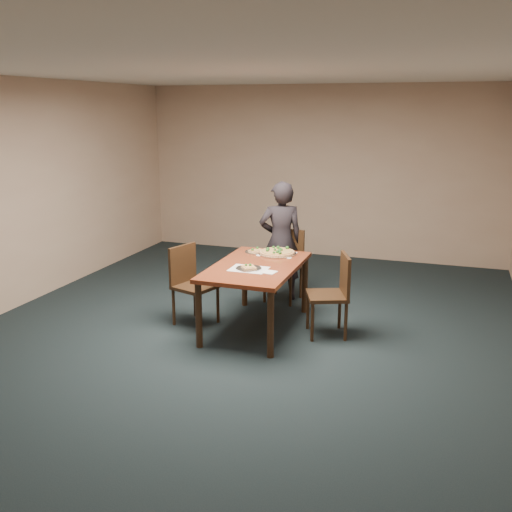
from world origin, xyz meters
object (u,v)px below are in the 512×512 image
(dining_table, at_px, (256,273))
(slice_plate_far, at_px, (256,251))
(pizza_pan, at_px, (277,252))
(slice_plate_near, at_px, (249,268))
(diner, at_px, (281,241))
(chair_far, at_px, (285,260))
(chair_right, at_px, (334,290))
(chair_left, at_px, (190,280))

(dining_table, bearing_deg, slice_plate_far, 108.49)
(pizza_pan, distance_m, slice_plate_near, 0.72)
(dining_table, relative_size, diner, 0.97)
(chair_far, xyz_separation_m, pizza_pan, (0.06, -0.59, 0.26))
(chair_far, distance_m, slice_plate_far, 0.67)
(chair_right, bearing_deg, chair_left, -105.41)
(pizza_pan, relative_size, slice_plate_far, 1.63)
(pizza_pan, bearing_deg, slice_plate_far, 179.06)
(chair_right, distance_m, slice_plate_near, 0.96)
(pizza_pan, relative_size, slice_plate_near, 1.63)
(diner, relative_size, slice_plate_near, 5.51)
(chair_right, distance_m, pizza_pan, 0.93)
(chair_left, xyz_separation_m, slice_plate_far, (0.60, 0.60, 0.25))
(chair_left, bearing_deg, diner, -14.51)
(slice_plate_near, bearing_deg, slice_plate_far, 102.45)
(chair_left, height_order, chair_right, same)
(chair_right, xyz_separation_m, slice_plate_far, (-1.04, 0.43, 0.25))
(slice_plate_near, bearing_deg, chair_far, 88.26)
(diner, bearing_deg, slice_plate_near, 68.74)
(chair_left, relative_size, chair_right, 1.00)
(chair_left, bearing_deg, slice_plate_near, -81.21)
(chair_right, xyz_separation_m, slice_plate_near, (-0.88, -0.29, 0.25))
(dining_table, xyz_separation_m, slice_plate_near, (-0.02, -0.19, 0.11))
(diner, xyz_separation_m, pizza_pan, (0.12, -0.58, 0.00))
(chair_right, distance_m, slice_plate_far, 1.15)
(chair_left, distance_m, slice_plate_near, 0.81)
(diner, distance_m, slice_plate_far, 0.59)
(chair_far, bearing_deg, slice_plate_far, -102.32)
(dining_table, relative_size, chair_right, 1.65)
(chair_far, xyz_separation_m, diner, (-0.06, -0.01, 0.26))
(chair_far, height_order, slice_plate_near, chair_far)
(chair_far, relative_size, diner, 0.59)
(chair_far, distance_m, pizza_pan, 0.65)
(diner, height_order, slice_plate_near, diner)
(chair_left, height_order, slice_plate_far, chair_left)
(slice_plate_near, relative_size, slice_plate_far, 1.00)
(dining_table, xyz_separation_m, pizza_pan, (0.08, 0.53, 0.12))
(diner, bearing_deg, pizza_pan, 79.85)
(diner, height_order, slice_plate_far, diner)
(pizza_pan, bearing_deg, chair_right, -28.38)
(slice_plate_near, distance_m, slice_plate_far, 0.73)
(chair_right, relative_size, slice_plate_near, 3.25)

